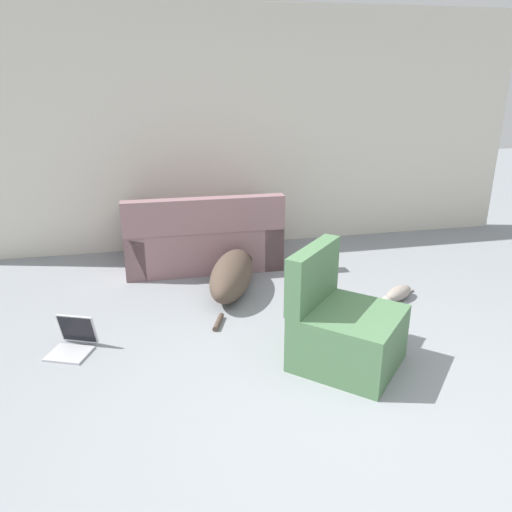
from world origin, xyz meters
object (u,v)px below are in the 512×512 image
at_px(couch, 202,239).
at_px(dog, 233,272).
at_px(laptop_open, 74,339).
at_px(cat, 397,294).
at_px(side_chair, 343,328).

bearing_deg(couch, dog, 105.07).
distance_m(couch, dog, 0.81).
height_order(dog, laptop_open, dog).
bearing_deg(dog, couch, 34.56).
bearing_deg(couch, cat, 140.88).
bearing_deg(cat, couch, -71.60).
bearing_deg(laptop_open, dog, 53.86).
bearing_deg(dog, laptop_open, 141.49).
relative_size(dog, cat, 3.14).
xyz_separation_m(dog, side_chair, (0.52, -1.43, 0.09)).
bearing_deg(dog, side_chair, -139.70).
xyz_separation_m(couch, dog, (0.20, -0.78, -0.10)).
height_order(couch, laptop_open, couch).
height_order(couch, cat, couch).
bearing_deg(side_chair, laptop_open, 115.74).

